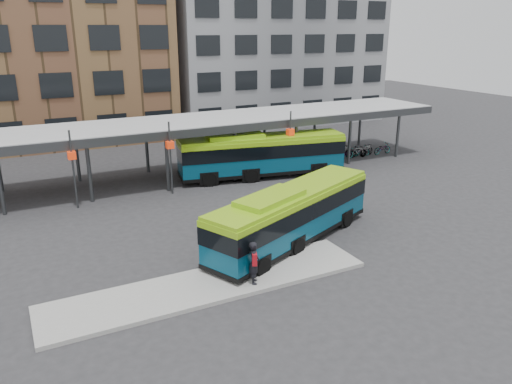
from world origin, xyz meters
The scene contains 9 objects.
ground centered at (0.00, 0.00, 0.00)m, with size 120.00×120.00×0.00m, color #28282B.
boarding_island centered at (-5.50, -3.00, 0.09)m, with size 14.00×3.00×0.18m, color gray.
canopy centered at (-0.06, 12.87, 3.91)m, with size 40.00×6.53×4.80m.
building_brick centered at (-10.00, 32.00, 11.00)m, with size 26.00×14.00×22.00m, color brown.
building_grey centered at (16.00, 32.00, 10.00)m, with size 24.00×14.00×20.00m, color slate.
bus_front centered at (-0.09, -0.66, 1.58)m, with size 11.01×6.55×3.03m.
bus_rear centered at (4.07, 10.51, 1.73)m, with size 12.31×4.68×3.32m.
pedestrian centered at (-3.83, -3.83, 1.13)m, with size 0.68×0.81×1.87m.
bike_rack centered at (13.58, 11.93, 0.47)m, with size 7.48×1.42×1.05m.
Camera 1 is at (-12.40, -20.64, 10.51)m, focal length 35.00 mm.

